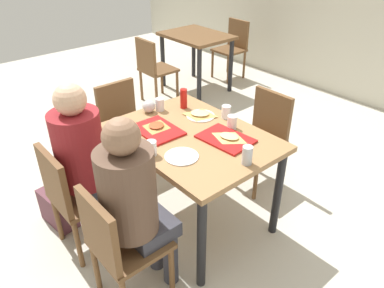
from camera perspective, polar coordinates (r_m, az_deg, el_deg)
ground_plane at (r=3.07m, az=0.00°, el=-11.35°), size 10.00×10.00×0.02m
main_table at (r=2.66m, az=0.00°, el=-0.42°), size 1.17×0.87×0.77m
chair_near_left at (r=2.64m, az=-18.06°, el=-7.31°), size 0.40×0.40×0.84m
chair_near_right at (r=2.22m, az=-11.53°, el=-14.71°), size 0.40×0.40×0.84m
chair_far_side at (r=3.27m, az=10.94°, el=1.77°), size 0.40×0.40×0.84m
chair_left_end at (r=3.45m, az=-10.58°, el=3.41°), size 0.40×0.40×0.84m
person_in_red at (r=2.54m, az=-16.12°, el=-1.75°), size 0.32×0.42×1.25m
person_in_brown_jacket at (r=2.10m, az=-8.93°, el=-8.37°), size 0.32×0.42×1.25m
tray_red_near at (r=2.66m, az=-5.35°, el=2.20°), size 0.37×0.27×0.02m
tray_red_far at (r=2.55m, az=5.21°, el=0.82°), size 0.38×0.29×0.02m
paper_plate_center at (r=2.86m, az=1.34°, el=4.38°), size 0.22×0.22×0.01m
paper_plate_near_edge at (r=2.36m, az=-1.62°, el=-1.93°), size 0.22×0.22×0.01m
pizza_slice_a at (r=2.68m, az=-5.53°, el=2.80°), size 0.23×0.23×0.02m
pizza_slice_b at (r=2.54m, az=5.75°, el=1.10°), size 0.23×0.19×0.02m
pizza_slice_c at (r=2.86m, az=1.22°, el=4.67°), size 0.26×0.25×0.02m
plastic_cup_a at (r=2.83m, az=5.30°, el=4.96°), size 0.07×0.07×0.10m
plastic_cup_b at (r=2.37m, az=-6.30°, el=-0.64°), size 0.07×0.07×0.10m
plastic_cup_c at (r=2.95m, az=-5.00°, el=6.11°), size 0.07×0.07×0.10m
plastic_cup_d at (r=2.68m, az=6.21°, el=3.38°), size 0.07×0.07×0.10m
soda_can at (r=2.29m, az=8.54°, el=-1.72°), size 0.07×0.07×0.12m
condiment_bottle at (r=2.97m, az=-1.30°, el=7.04°), size 0.06×0.06×0.16m
foil_bundle at (r=2.93m, az=-6.71°, el=5.81°), size 0.10×0.10×0.10m
handbag at (r=3.11m, az=-20.01°, el=-9.34°), size 0.34×0.20×0.28m
background_table at (r=5.20m, az=0.67°, el=15.19°), size 0.90×0.70×0.77m
background_chair_near at (r=4.81m, az=-6.07°, el=11.86°), size 0.40×0.40×0.84m
background_chair_far at (r=5.73m, az=6.38°, el=15.00°), size 0.40×0.40×0.84m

